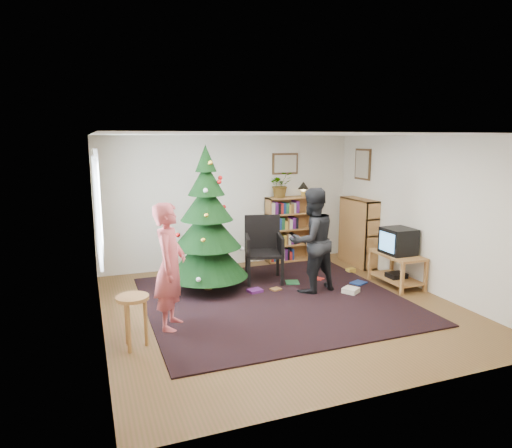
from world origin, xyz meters
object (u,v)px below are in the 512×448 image
object	(u,v)px
picture_back	(285,164)
picture_right	(363,164)
armchair	(261,246)
person_by_chair	(312,241)
crt_tv	(398,241)
potted_plant	(280,185)
table_lamp	(303,186)
stool	(133,308)
christmas_tree	(207,232)
bookshelf_right	(358,231)
tv_stand	(397,267)
person_standing	(170,267)
bookshelf_back	(289,228)

from	to	relation	value
picture_back	picture_right	bearing A→B (deg)	-28.69
armchair	person_by_chair	xyz separation A→B (m)	(0.53, -0.85, 0.23)
crt_tv	potted_plant	bearing A→B (deg)	120.17
picture_right	potted_plant	bearing A→B (deg)	158.28
picture_back	table_lamp	size ratio (longest dim) A/B	1.87
picture_back	stool	world-z (taller)	picture_back
picture_right	crt_tv	distance (m)	1.94
christmas_tree	bookshelf_right	world-z (taller)	christmas_tree
potted_plant	table_lamp	distance (m)	0.50
picture_back	tv_stand	bearing A→B (deg)	-64.46
christmas_tree	person_by_chair	xyz separation A→B (m)	(1.55, -0.62, -0.14)
person_standing	christmas_tree	bearing A→B (deg)	-9.15
bookshelf_right	potted_plant	size ratio (longest dim) A/B	2.58
person_standing	potted_plant	xyz separation A→B (m)	(2.64, 2.51, 0.72)
bookshelf_back	table_lamp	distance (m)	0.89
bookshelf_right	table_lamp	world-z (taller)	table_lamp
person_standing	table_lamp	size ratio (longest dim) A/B	5.64
bookshelf_back	person_by_chair	size ratio (longest dim) A/B	0.77
armchair	stool	bearing A→B (deg)	-125.60
picture_back	christmas_tree	distance (m)	2.60
bookshelf_right	stool	xyz separation A→B (m)	(-4.51, -2.20, -0.17)
potted_plant	armchair	bearing A→B (deg)	-128.09
picture_back	person_by_chair	world-z (taller)	picture_back
crt_tv	picture_back	bearing A→B (deg)	115.48
person_by_chair	table_lamp	distance (m)	2.13
bookshelf_right	person_by_chair	world-z (taller)	person_by_chair
picture_back	bookshelf_right	size ratio (longest dim) A/B	0.42
table_lamp	armchair	bearing A→B (deg)	-141.87
crt_tv	armchair	distance (m)	2.30
bookshelf_back	tv_stand	distance (m)	2.37
armchair	potted_plant	bearing A→B (deg)	67.26
bookshelf_back	tv_stand	bearing A→B (deg)	-64.00
person_standing	stool	bearing A→B (deg)	152.97
crt_tv	person_by_chair	bearing A→B (deg)	171.23
picture_right	armchair	xyz separation A→B (m)	(-2.28, -0.43, -1.33)
picture_back	person_by_chair	size ratio (longest dim) A/B	0.33
picture_back	tv_stand	distance (m)	2.97
tv_stand	christmas_tree	bearing A→B (deg)	164.33
picture_right	person_standing	world-z (taller)	picture_right
bookshelf_right	tv_stand	bearing A→B (deg)	175.00
person_by_chair	table_lamp	bearing A→B (deg)	-123.67
picture_back	picture_right	world-z (taller)	picture_right
crt_tv	person_by_chair	size ratio (longest dim) A/B	0.29
picture_back	person_standing	world-z (taller)	picture_back
potted_plant	picture_right	bearing A→B (deg)	-21.72
picture_right	table_lamp	distance (m)	1.23
picture_back	person_standing	xyz separation A→B (m)	(-2.80, -2.65, -1.12)
picture_right	stool	world-z (taller)	picture_right
tv_stand	table_lamp	distance (m)	2.52
tv_stand	person_by_chair	bearing A→B (deg)	171.24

